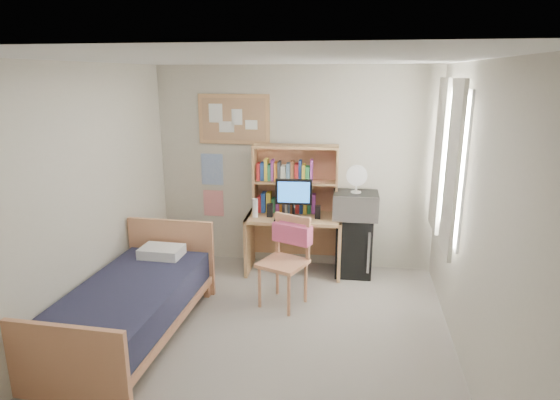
% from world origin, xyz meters
% --- Properties ---
extents(floor, '(3.60, 4.20, 0.02)m').
position_xyz_m(floor, '(0.00, 0.00, -0.01)').
color(floor, gray).
rests_on(floor, ground).
extents(ceiling, '(3.60, 4.20, 0.02)m').
position_xyz_m(ceiling, '(0.00, 0.00, 2.60)').
color(ceiling, white).
rests_on(ceiling, wall_back).
extents(wall_back, '(3.60, 0.04, 2.60)m').
position_xyz_m(wall_back, '(0.00, 2.10, 1.30)').
color(wall_back, beige).
rests_on(wall_back, floor).
extents(wall_front, '(3.60, 0.04, 2.60)m').
position_xyz_m(wall_front, '(0.00, -2.10, 1.30)').
color(wall_front, beige).
rests_on(wall_front, floor).
extents(wall_left, '(0.04, 4.20, 2.60)m').
position_xyz_m(wall_left, '(-1.80, 0.00, 1.30)').
color(wall_left, beige).
rests_on(wall_left, floor).
extents(wall_right, '(0.04, 4.20, 2.60)m').
position_xyz_m(wall_right, '(1.80, 0.00, 1.30)').
color(wall_right, beige).
rests_on(wall_right, floor).
extents(window_unit, '(0.10, 1.40, 1.70)m').
position_xyz_m(window_unit, '(1.75, 1.20, 1.60)').
color(window_unit, white).
rests_on(window_unit, wall_right).
extents(curtain_left, '(0.04, 0.55, 1.70)m').
position_xyz_m(curtain_left, '(1.72, 0.80, 1.60)').
color(curtain_left, beige).
rests_on(curtain_left, wall_right).
extents(curtain_right, '(0.04, 0.55, 1.70)m').
position_xyz_m(curtain_right, '(1.72, 1.60, 1.60)').
color(curtain_right, beige).
rests_on(curtain_right, wall_right).
extents(bulletin_board, '(0.94, 0.03, 0.64)m').
position_xyz_m(bulletin_board, '(-0.78, 2.08, 1.92)').
color(bulletin_board, tan).
rests_on(bulletin_board, wall_back).
extents(poster_wave, '(0.30, 0.01, 0.42)m').
position_xyz_m(poster_wave, '(-1.10, 2.09, 1.25)').
color(poster_wave, '#2B58AC').
rests_on(poster_wave, wall_back).
extents(poster_japan, '(0.28, 0.01, 0.36)m').
position_xyz_m(poster_japan, '(-1.10, 2.09, 0.78)').
color(poster_japan, red).
rests_on(poster_japan, wall_back).
extents(desk, '(1.23, 0.66, 0.75)m').
position_xyz_m(desk, '(0.06, 1.78, 0.37)').
color(desk, tan).
rests_on(desk, floor).
extents(desk_chair, '(0.65, 0.65, 1.00)m').
position_xyz_m(desk_chair, '(0.06, 0.86, 0.50)').
color(desk_chair, tan).
rests_on(desk_chair, floor).
extents(mini_fridge, '(0.46, 0.46, 0.76)m').
position_xyz_m(mini_fridge, '(0.81, 1.84, 0.38)').
color(mini_fridge, black).
rests_on(mini_fridge, floor).
extents(bed, '(1.01, 1.97, 0.54)m').
position_xyz_m(bed, '(-1.28, -0.03, 0.27)').
color(bed, '#1A1B2F').
rests_on(bed, floor).
extents(hutch, '(1.09, 0.33, 0.88)m').
position_xyz_m(hutch, '(0.05, 1.93, 1.19)').
color(hutch, tan).
rests_on(hutch, desk).
extents(monitor, '(0.45, 0.06, 0.48)m').
position_xyz_m(monitor, '(0.06, 1.72, 0.99)').
color(monitor, black).
rests_on(monitor, desk).
extents(keyboard, '(0.45, 0.17, 0.02)m').
position_xyz_m(keyboard, '(0.07, 1.58, 0.76)').
color(keyboard, black).
rests_on(keyboard, desk).
extents(speaker_left, '(0.07, 0.07, 0.17)m').
position_xyz_m(speaker_left, '(-0.24, 1.71, 0.83)').
color(speaker_left, black).
rests_on(speaker_left, desk).
extents(speaker_right, '(0.07, 0.07, 0.16)m').
position_xyz_m(speaker_right, '(0.36, 1.74, 0.83)').
color(speaker_right, black).
rests_on(speaker_right, desk).
extents(water_bottle, '(0.07, 0.07, 0.24)m').
position_xyz_m(water_bottle, '(-0.42, 1.66, 0.87)').
color(water_bottle, white).
rests_on(water_bottle, desk).
extents(hoodie, '(0.47, 0.29, 0.21)m').
position_xyz_m(hoodie, '(0.14, 1.04, 0.78)').
color(hoodie, '#DC537F').
rests_on(hoodie, desk_chair).
extents(microwave, '(0.56, 0.43, 0.32)m').
position_xyz_m(microwave, '(0.81, 1.82, 0.92)').
color(microwave, '#B4B3B8').
rests_on(microwave, mini_fridge).
extents(desk_fan, '(0.26, 0.26, 0.31)m').
position_xyz_m(desk_fan, '(0.81, 1.82, 1.23)').
color(desk_fan, white).
rests_on(desk_fan, microwave).
extents(pillow, '(0.46, 0.32, 0.11)m').
position_xyz_m(pillow, '(-1.27, 0.72, 0.59)').
color(pillow, white).
rests_on(pillow, bed).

